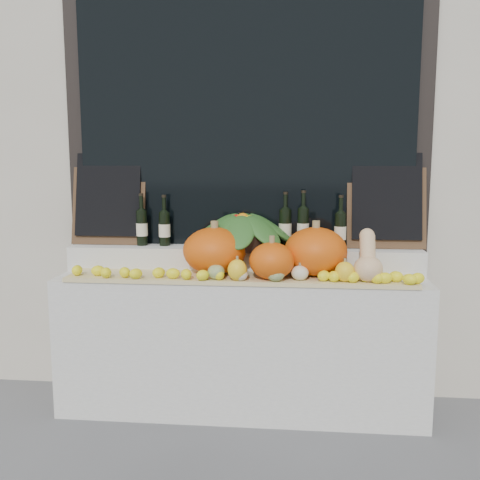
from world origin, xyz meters
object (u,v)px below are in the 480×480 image
object	(u,v)px
pumpkin_right	(316,251)
wine_bottle_tall	(285,228)
pumpkin_left	(215,251)
butternut_squash	(368,261)
produce_bowl	(243,230)

from	to	relation	value
pumpkin_right	wine_bottle_tall	bearing A→B (deg)	127.85
pumpkin_left	butternut_squash	bearing A→B (deg)	-7.41
pumpkin_left	pumpkin_right	bearing A→B (deg)	0.73
pumpkin_right	wine_bottle_tall	world-z (taller)	wine_bottle_tall
wine_bottle_tall	butternut_squash	bearing A→B (deg)	-37.30
pumpkin_left	produce_bowl	xyz separation A→B (m)	(0.16, 0.20, 0.10)
pumpkin_left	wine_bottle_tall	bearing A→B (deg)	30.26
pumpkin_left	pumpkin_right	distance (m)	0.62
pumpkin_left	wine_bottle_tall	size ratio (longest dim) A/B	1.09
pumpkin_left	wine_bottle_tall	world-z (taller)	wine_bottle_tall
produce_bowl	wine_bottle_tall	xyz separation A→B (m)	(0.27, 0.06, 0.02)
pumpkin_left	pumpkin_right	world-z (taller)	pumpkin_right
pumpkin_right	butternut_squash	world-z (taller)	butternut_squash
pumpkin_right	wine_bottle_tall	size ratio (longest dim) A/B	1.07
pumpkin_left	wine_bottle_tall	distance (m)	0.51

